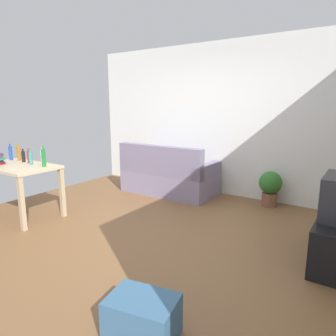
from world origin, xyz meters
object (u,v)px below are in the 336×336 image
(desk, at_px, (18,172))
(bottle_amber, at_px, (19,153))
(bottle_red, at_px, (29,157))
(bottle_clear, at_px, (43,157))
(bottle_blue, at_px, (11,153))
(couch, at_px, (168,177))
(bottle_green, at_px, (44,158))
(bottle_dark, at_px, (23,156))
(potted_plant, at_px, (270,186))
(bottle_tall, at_px, (31,158))
(storage_box, at_px, (142,318))

(desk, bearing_deg, bottle_amber, 145.02)
(bottle_red, distance_m, bottle_clear, 0.28)
(bottle_blue, height_order, bottle_red, bottle_blue)
(couch, bearing_deg, bottle_green, 70.16)
(bottle_dark, bearing_deg, couch, 56.55)
(bottle_dark, relative_size, bottle_green, 0.71)
(desk, relative_size, bottle_blue, 4.69)
(bottle_blue, distance_m, bottle_green, 0.90)
(desk, xyz_separation_m, potted_plant, (2.94, 2.47, -0.32))
(bottle_red, bearing_deg, bottle_tall, -24.69)
(bottle_red, relative_size, bottle_clear, 0.88)
(bottle_amber, distance_m, bottle_green, 0.74)
(couch, relative_size, potted_plant, 2.97)
(bottle_blue, height_order, bottle_clear, bottle_blue)
(potted_plant, bearing_deg, bottle_clear, -139.72)
(storage_box, bearing_deg, bottle_red, 159.92)
(storage_box, bearing_deg, bottle_amber, 161.35)
(potted_plant, xyz_separation_m, bottle_red, (-2.93, -2.28, 0.53))
(bottle_amber, height_order, bottle_dark, bottle_amber)
(storage_box, bearing_deg, bottle_blue, 162.75)
(desk, xyz_separation_m, bottle_amber, (-0.30, 0.21, 0.23))
(bottle_blue, relative_size, bottle_tall, 1.10)
(desk, distance_m, bottle_dark, 0.30)
(bottle_tall, bearing_deg, storage_box, -19.85)
(bottle_amber, relative_size, bottle_clear, 1.09)
(bottle_dark, relative_size, bottle_red, 0.91)
(couch, xyz_separation_m, bottle_red, (-1.16, -1.97, 0.55))
(bottle_amber, relative_size, bottle_red, 1.23)
(bottle_dark, xyz_separation_m, bottle_green, (0.58, -0.05, 0.04))
(bottle_red, relative_size, bottle_tall, 0.96)
(potted_plant, height_order, bottle_amber, bottle_amber)
(storage_box, relative_size, bottle_amber, 1.75)
(bottle_dark, bearing_deg, potted_plant, 36.62)
(bottle_tall, xyz_separation_m, bottle_clear, (0.15, 0.10, 0.01))
(bottle_red, xyz_separation_m, bottle_clear, (0.28, 0.04, 0.01))
(bottle_red, bearing_deg, bottle_dark, -177.81)
(bottle_dark, bearing_deg, storage_box, -19.12)
(bottle_red, height_order, bottle_tall, bottle_tall)
(couch, xyz_separation_m, bottle_clear, (-0.88, -1.93, 0.56))
(bottle_tall, bearing_deg, bottle_amber, 169.55)
(desk, height_order, storage_box, desk)
(bottle_blue, relative_size, bottle_green, 0.90)
(bottle_clear, bearing_deg, bottle_dark, -174.41)
(desk, relative_size, bottle_red, 5.40)
(bottle_tall, relative_size, bottle_green, 0.82)
(storage_box, bearing_deg, potted_plant, 91.26)
(bottle_red, distance_m, bottle_tall, 0.15)
(storage_box, xyz_separation_m, bottle_red, (-3.01, 1.10, 0.71))
(bottle_amber, distance_m, bottle_red, 0.31)
(potted_plant, xyz_separation_m, bottle_tall, (-2.80, -2.34, 0.53))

